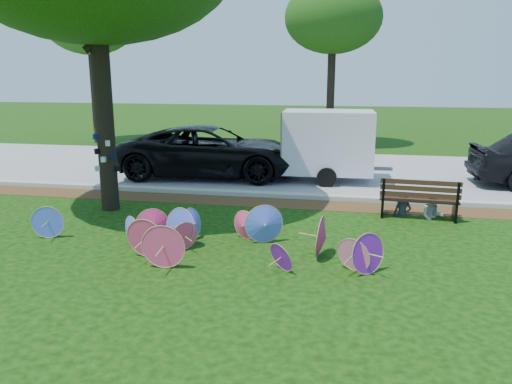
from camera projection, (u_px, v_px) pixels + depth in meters
The scene contains 11 objects.
ground at pixel (208, 264), 9.08m from camera, with size 90.00×90.00×0.00m, color black.
mulch_strip at pixel (255, 202), 13.38m from camera, with size 90.00×1.00×0.01m, color #472D16.
curb at pixel (260, 194), 14.04m from camera, with size 90.00×0.30×0.12m, color #B7B5AD.
street at pixel (281, 169), 18.01m from camera, with size 90.00×8.00×0.01m, color gray.
parasol_pile at pixel (214, 234), 9.59m from camera, with size 7.21×2.03×0.82m.
black_van at pixel (211, 152), 16.57m from camera, with size 2.78×6.02×1.67m, color black.
cargo_trailer at pixel (328, 142), 15.73m from camera, with size 2.77×1.75×2.54m, color silver.
park_bench at pixel (419, 198), 11.90m from camera, with size 1.85×0.70×0.97m, color black, non-canonical shape.
person_left at pixel (404, 193), 11.99m from camera, with size 0.42×0.28×1.15m, color #323744.
person_right at pixel (434, 194), 11.86m from camera, with size 0.56×0.43×1.15m, color silver.
bg_trees at pixel (330, 16), 21.43m from camera, with size 26.88×6.50×7.40m.
Camera 1 is at (2.46, -8.21, 3.40)m, focal length 35.00 mm.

